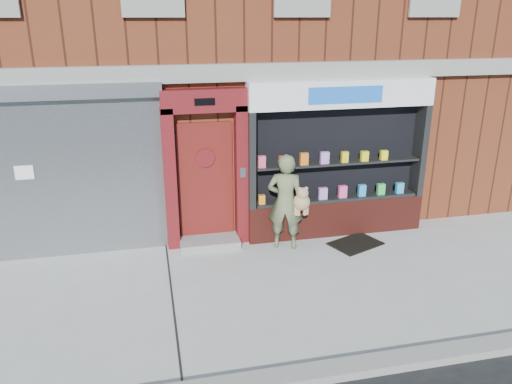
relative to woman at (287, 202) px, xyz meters
name	(u,v)px	position (x,y,z in m)	size (l,w,h in m)	color
ground	(271,287)	(-0.63, -1.37, -0.90)	(80.00, 80.00, 0.00)	#9E9E99
curb	(315,374)	(-0.63, -3.52, -0.84)	(60.00, 0.30, 0.12)	gray
building	(212,19)	(-0.63, 4.63, 3.10)	(12.00, 8.16, 8.00)	#5F2715
shutter_bay	(74,162)	(-3.63, 0.56, 0.82)	(3.10, 0.30, 3.04)	gray
red_door_bay	(206,169)	(-1.38, 0.49, 0.56)	(1.52, 0.58, 2.90)	maroon
pharmacy_bay	(337,166)	(1.12, 0.45, 0.47)	(3.50, 0.41, 3.00)	#5A1C15
woman	(287,202)	(0.00, 0.00, 0.00)	(0.78, 0.65, 1.79)	#5C6542
doormat	(355,244)	(1.32, -0.17, -0.89)	(0.92, 0.65, 0.02)	black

